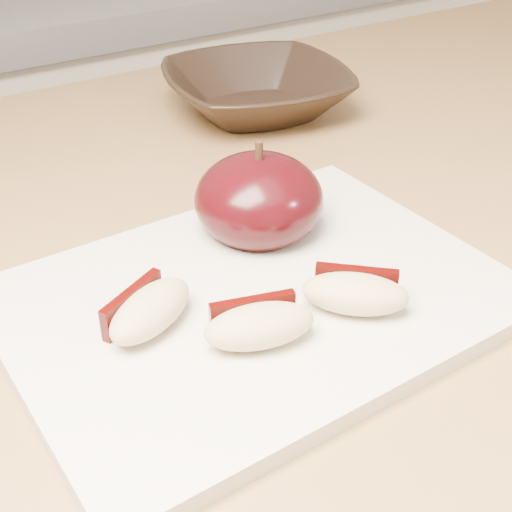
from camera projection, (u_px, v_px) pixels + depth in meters
cutting_board at (256, 299)px, 0.42m from camera, size 0.29×0.22×0.01m
apple_half at (259, 200)px, 0.47m from camera, size 0.11×0.11×0.07m
apple_wedge_a at (148, 310)px, 0.39m from camera, size 0.07×0.05×0.02m
apple_wedge_b at (259, 324)px, 0.37m from camera, size 0.07×0.04×0.02m
apple_wedge_c at (355, 292)px, 0.40m from camera, size 0.06×0.06×0.02m
bowl at (257, 91)px, 0.66m from camera, size 0.20×0.20×0.04m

